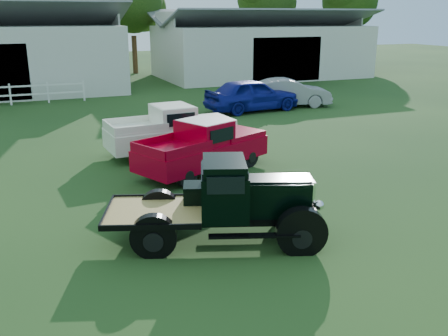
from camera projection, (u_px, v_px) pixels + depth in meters
name	position (u px, v px, depth m)	size (l,w,h in m)	color
ground	(235.00, 223.00, 12.15)	(120.00, 120.00, 0.00)	#193614
shed_right	(261.00, 44.00, 40.33)	(16.80, 9.20, 5.20)	beige
tree_b	(16.00, 3.00, 39.06)	(6.90, 6.90, 11.50)	black
tree_c	(133.00, 19.00, 41.81)	(5.40, 5.40, 9.00)	black
tree_d	(266.00, 13.00, 47.27)	(6.00, 6.00, 10.00)	black
tree_e	(349.00, 16.00, 48.48)	(5.70, 5.70, 9.50)	black
vintage_flatbed	(220.00, 201.00, 11.00)	(4.74, 1.88, 1.88)	black
red_pickup	(202.00, 146.00, 15.91)	(4.66, 1.79, 1.70)	#A1001A
white_pickup	(171.00, 130.00, 18.00)	(4.75, 1.84, 1.74)	white
misc_car_blue	(252.00, 95.00, 26.07)	(2.02, 5.01, 1.71)	navy
misc_car_grey	(288.00, 93.00, 27.44)	(1.60, 4.60, 1.52)	gray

